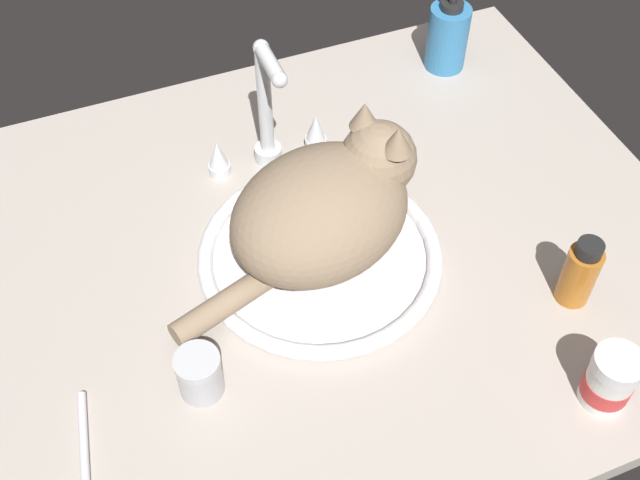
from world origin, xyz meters
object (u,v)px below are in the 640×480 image
object	(u,v)px
faucet	(267,121)
cat	(330,206)
metal_jar	(200,374)
soap_pump_bottle	(448,35)
sink_basin	(320,255)
pill_bottle	(610,380)
toothbrush	(85,465)
amber_bottle	(580,273)

from	to	relation	value
faucet	cat	world-z (taller)	faucet
metal_jar	soap_pump_bottle	bearing A→B (deg)	38.63
sink_basin	faucet	distance (cm)	21.03
sink_basin	soap_pump_bottle	world-z (taller)	soap_pump_bottle
pill_bottle	toothbrush	size ratio (longest dim) A/B	0.48
sink_basin	metal_jar	size ratio (longest dim) A/B	5.02
faucet	metal_jar	distance (cm)	38.51
sink_basin	soap_pump_bottle	distance (cm)	46.50
faucet	pill_bottle	xyz separation A→B (cm)	(22.68, -50.92, -4.15)
faucet	metal_jar	bearing A→B (deg)	-121.49
sink_basin	soap_pump_bottle	size ratio (longest dim) A/B	2.06
sink_basin	toothbrush	size ratio (longest dim) A/B	1.89
metal_jar	sink_basin	bearing A→B (deg)	32.66
toothbrush	cat	bearing A→B (deg)	26.44
toothbrush	amber_bottle	bearing A→B (deg)	-0.01
faucet	cat	distance (cm)	19.41
sink_basin	soap_pump_bottle	bearing A→B (deg)	41.69
faucet	cat	xyz separation A→B (cm)	(1.49, -19.29, 1.51)
metal_jar	toothbrush	world-z (taller)	metal_jar
faucet	toothbrush	world-z (taller)	faucet
amber_bottle	metal_jar	bearing A→B (deg)	174.38
sink_basin	toothbrush	bearing A→B (deg)	-153.24
sink_basin	metal_jar	xyz separation A→B (cm)	(-19.96, -12.80, 2.35)
metal_jar	soap_pump_bottle	size ratio (longest dim) A/B	0.41
amber_bottle	soap_pump_bottle	size ratio (longest dim) A/B	0.66
soap_pump_bottle	amber_bottle	bearing A→B (deg)	-98.19
metal_jar	toothbrush	bearing A→B (deg)	-162.37
cat	toothbrush	distance (cm)	41.29
pill_bottle	toothbrush	world-z (taller)	pill_bottle
cat	metal_jar	world-z (taller)	cat
faucet	amber_bottle	size ratio (longest dim) A/B	2.04
sink_basin	amber_bottle	distance (cm)	32.89
cat	toothbrush	xyz separation A→B (cm)	(-36.11, -17.95, -8.87)
sink_basin	toothbrush	xyz separation A→B (cm)	(-34.62, -17.45, -0.26)
faucet	pill_bottle	size ratio (longest dim) A/B	2.56
sink_basin	pill_bottle	world-z (taller)	pill_bottle
sink_basin	cat	distance (cm)	8.75
amber_bottle	soap_pump_bottle	world-z (taller)	soap_pump_bottle
soap_pump_bottle	pill_bottle	size ratio (longest dim) A/B	1.90
cat	pill_bottle	distance (cm)	38.49
sink_basin	metal_jar	bearing A→B (deg)	-147.34
pill_bottle	faucet	bearing A→B (deg)	114.01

